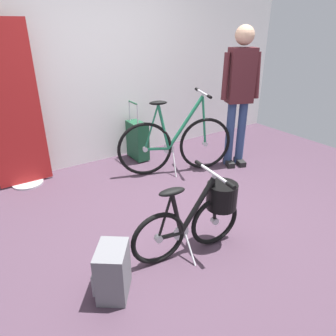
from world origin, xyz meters
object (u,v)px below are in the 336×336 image
visitor_near_wall (240,89)px  backpack_on_floor (112,272)px  display_bike_left (176,144)px  floor_banner_stand (14,117)px  rolling_suitcase (138,140)px  folding_bike_foreground (202,213)px

visitor_near_wall → backpack_on_floor: 2.78m
display_bike_left → backpack_on_floor: 2.12m
floor_banner_stand → display_bike_left: (1.71, -0.71, -0.45)m
display_bike_left → rolling_suitcase: (-0.21, 0.64, -0.11)m
folding_bike_foreground → visitor_near_wall: 2.03m
display_bike_left → rolling_suitcase: 0.68m
rolling_suitcase → display_bike_left: bearing=-72.0°
folding_bike_foreground → display_bike_left: size_ratio=0.71×
floor_banner_stand → display_bike_left: 1.90m
floor_banner_stand → rolling_suitcase: (1.50, -0.07, -0.55)m
folding_bike_foreground → backpack_on_floor: size_ratio=2.56×
visitor_near_wall → rolling_suitcase: 1.54m
backpack_on_floor → visitor_near_wall: bearing=27.0°
display_bike_left → visitor_near_wall: (0.81, -0.24, 0.64)m
visitor_near_wall → floor_banner_stand: bearing=159.5°
folding_bike_foreground → rolling_suitcase: (0.50, 2.04, -0.07)m
backpack_on_floor → folding_bike_foreground: bearing=3.2°
floor_banner_stand → rolling_suitcase: floor_banner_stand is taller
visitor_near_wall → folding_bike_foreground: bearing=-142.8°
display_bike_left → visitor_near_wall: visitor_near_wall is taller
floor_banner_stand → backpack_on_floor: (0.16, -2.15, -0.64)m
display_bike_left → backpack_on_floor: bearing=-137.0°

